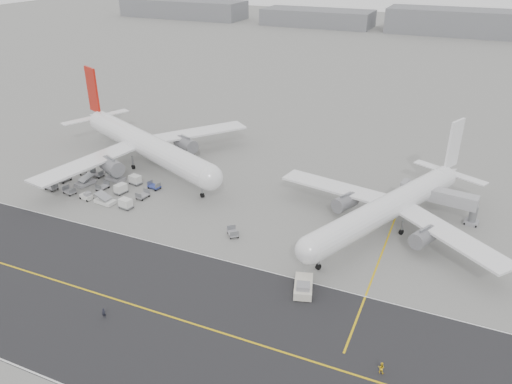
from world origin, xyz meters
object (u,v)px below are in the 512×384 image
at_px(ground_crew_b, 381,368).
at_px(airliner_b, 390,206).
at_px(airliner_a, 144,144).
at_px(pushback_tug, 303,287).
at_px(ground_crew_a, 104,313).
at_px(jet_bridge, 440,197).

bearing_deg(ground_crew_b, airliner_b, -73.88).
relative_size(airliner_a, airliner_b, 1.17).
relative_size(pushback_tug, ground_crew_b, 4.63).
bearing_deg(ground_crew_b, ground_crew_a, 15.36).
height_order(airliner_a, jet_bridge, airliner_a).
relative_size(jet_bridge, ground_crew_b, 9.43).
bearing_deg(ground_crew_a, ground_crew_b, -8.41).
bearing_deg(jet_bridge, ground_crew_b, -85.11).
relative_size(ground_crew_a, ground_crew_b, 0.97).
height_order(jet_bridge, ground_crew_b, jet_bridge).
bearing_deg(airliner_a, ground_crew_a, -127.09).
distance_m(airliner_b, ground_crew_b, 36.37).
distance_m(airliner_b, ground_crew_a, 52.78).
bearing_deg(ground_crew_b, jet_bridge, -85.81).
distance_m(jet_bridge, ground_crew_b, 45.09).
bearing_deg(jet_bridge, airliner_b, -122.97).
height_order(airliner_b, jet_bridge, airliner_b).
distance_m(airliner_a, ground_crew_b, 77.35).
distance_m(pushback_tug, jet_bridge, 37.29).
height_order(pushback_tug, ground_crew_a, pushback_tug).
bearing_deg(ground_crew_b, airliner_a, -26.31).
xyz_separation_m(airliner_b, jet_bridge, (7.93, 9.24, -0.81)).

